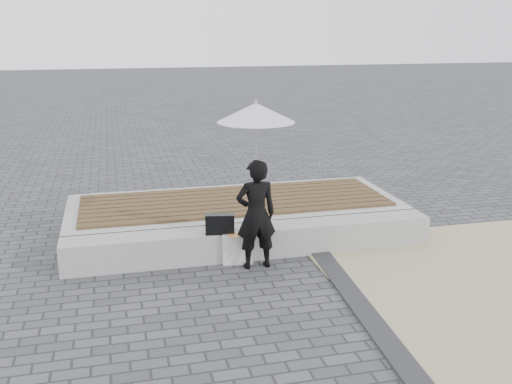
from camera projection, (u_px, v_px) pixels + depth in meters
ground at (288, 307)px, 6.48m from camera, size 80.00×80.00×0.00m
edging_band at (370, 319)px, 6.18m from camera, size 0.61×5.20×0.04m
seating_ledge at (254, 241)px, 7.92m from camera, size 5.00×0.45×0.40m
timber_platform at (235, 214)px, 9.04m from camera, size 5.00×2.00×0.40m
timber_decking at (235, 201)px, 8.98m from camera, size 4.60×1.60×0.04m
woman at (256, 214)px, 7.39m from camera, size 0.52×0.35×1.41m
parasol at (256, 113)px, 7.04m from camera, size 0.94×0.94×1.21m
handbag at (220, 224)px, 7.57m from camera, size 0.39×0.20×0.26m
canvas_tote at (237, 248)px, 7.64m from camera, size 0.41×0.21×0.41m
magazine at (238, 234)px, 7.54m from camera, size 0.27×0.21×0.01m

